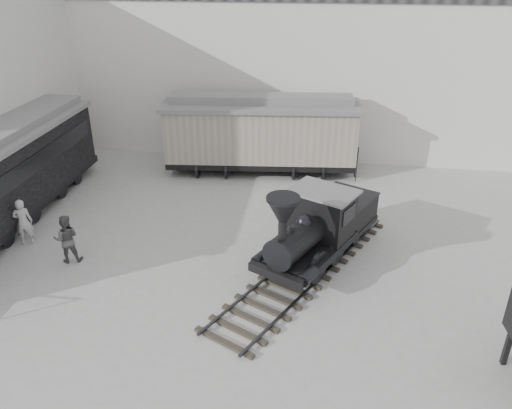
% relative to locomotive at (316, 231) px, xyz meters
% --- Properties ---
extents(ground, '(90.00, 90.00, 0.00)m').
position_rel_locomotive_xyz_m(ground, '(-2.58, -3.79, -1.25)').
color(ground, '#9E9E9B').
extents(north_wall, '(34.00, 2.51, 11.00)m').
position_rel_locomotive_xyz_m(north_wall, '(-2.58, 11.20, 4.30)').
color(north_wall, silver).
rests_on(north_wall, ground).
extents(locomotive, '(6.13, 9.54, 3.39)m').
position_rel_locomotive_xyz_m(locomotive, '(0.00, 0.00, 0.00)').
color(locomotive, '#29251E').
rests_on(locomotive, ground).
extents(boxcar, '(9.92, 4.04, 3.95)m').
position_rel_locomotive_xyz_m(boxcar, '(-3.21, 8.22, 0.82)').
color(boxcar, black).
rests_on(boxcar, ground).
extents(visitor_a, '(0.80, 0.68, 1.86)m').
position_rel_locomotive_xyz_m(visitor_a, '(-11.04, -0.41, -0.32)').
color(visitor_a, '#BDBDBD').
rests_on(visitor_a, ground).
extents(visitor_b, '(1.08, 0.96, 1.83)m').
position_rel_locomotive_xyz_m(visitor_b, '(-8.81, -1.33, -0.34)').
color(visitor_b, '#4C4C4C').
rests_on(visitor_b, ground).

